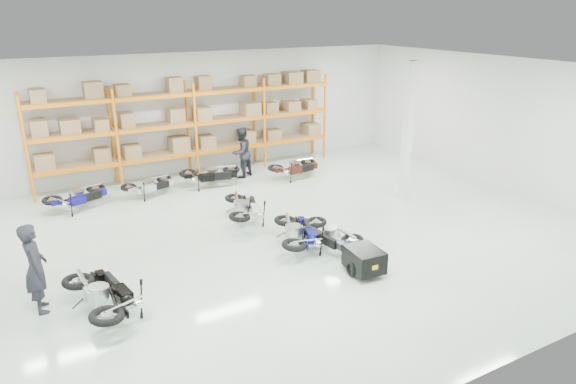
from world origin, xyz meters
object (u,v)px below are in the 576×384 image
moto_touring_right (328,230)px  trailer (364,260)px  moto_back_d (295,164)px  moto_back_c (211,171)px  moto_blue_centre (298,228)px  moto_silver_left (245,204)px  person_back (241,153)px  person_left (35,268)px  moto_black_far_left (103,289)px  moto_back_a (78,193)px  moto_back_b (149,182)px

moto_touring_right → trailer: bearing=-97.8°
moto_back_d → moto_back_c: bearing=75.2°
moto_blue_centre → moto_silver_left: size_ratio=1.03×
moto_touring_right → person_back: size_ratio=0.92×
moto_back_c → person_left: bearing=146.0°
trailer → moto_blue_centre: bearing=113.2°
moto_touring_right → moto_black_far_left: bearing=176.9°
moto_back_a → person_back: (5.86, 0.55, 0.41)m
trailer → person_left: size_ratio=0.78×
moto_back_c → moto_silver_left: bearing=-173.0°
moto_blue_centre → moto_back_a: moto_blue_centre is taller
moto_silver_left → moto_touring_right: bearing=131.0°
moto_touring_right → moto_back_a: size_ratio=0.99×
trailer → person_back: bearing=90.5°
moto_touring_right → moto_back_d: moto_back_d is taller
moto_silver_left → moto_touring_right: moto_silver_left is taller
moto_back_b → moto_touring_right: bearing=-168.2°
person_back → moto_black_far_left: bearing=21.4°
moto_blue_centre → person_back: person_back is taller
moto_back_b → moto_back_c: 2.18m
moto_back_c → moto_touring_right: bearing=-160.6°
moto_blue_centre → moto_back_d: moto_blue_centre is taller
moto_touring_right → moto_back_b: 7.00m
moto_black_far_left → moto_back_d: size_ratio=1.15×
moto_back_d → person_left: size_ratio=0.89×
person_left → moto_back_d: bearing=-62.3°
moto_silver_left → moto_back_d: bearing=-121.1°
person_back → moto_back_d: bearing=120.1°
moto_black_far_left → trailer: (5.73, -1.13, -0.24)m
moto_blue_centre → moto_black_far_left: bearing=30.0°
trailer → person_left: bearing=167.9°
moto_silver_left → moto_back_a: (-4.18, 3.45, -0.02)m
moto_back_b → moto_back_c: size_ratio=0.85×
moto_touring_right → moto_back_a: moto_back_a is taller
moto_blue_centre → moto_black_far_left: (-5.05, -0.82, 0.04)m
trailer → person_left: person_left is taller
moto_back_a → moto_back_d: size_ratio=1.01×
moto_blue_centre → moto_black_far_left: moto_black_far_left is taller
moto_touring_right → moto_back_c: (-0.86, 6.27, 0.04)m
moto_back_a → moto_back_d: (7.57, -0.53, -0.00)m
moto_touring_right → person_left: size_ratio=0.88×
moto_black_far_left → moto_touring_right: bearing=174.8°
moto_silver_left → moto_black_far_left: 5.58m
moto_back_a → person_back: person_back is taller
trailer → moto_back_c: bearing=100.4°
moto_blue_centre → moto_back_d: bearing=-98.2°
moto_silver_left → moto_back_b: moto_silver_left is taller
moto_back_b → moto_back_c: (2.18, -0.04, 0.08)m
moto_blue_centre → moto_back_b: (-2.36, 5.95, -0.09)m
moto_back_a → person_back: size_ratio=0.93×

